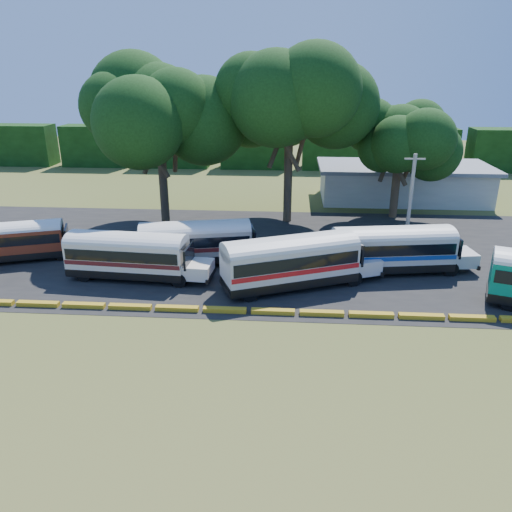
# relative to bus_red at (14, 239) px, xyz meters

# --- Properties ---
(ground) EXTENTS (160.00, 160.00, 0.00)m
(ground) POSITION_rel_bus_red_xyz_m (15.95, -8.65, -1.77)
(ground) COLOR #3E501A
(ground) RESTS_ON ground
(asphalt_strip) EXTENTS (64.00, 24.00, 0.02)m
(asphalt_strip) POSITION_rel_bus_red_xyz_m (16.95, 3.35, -1.76)
(asphalt_strip) COLOR black
(asphalt_strip) RESTS_ON ground
(curb) EXTENTS (53.70, 0.45, 0.30)m
(curb) POSITION_rel_bus_red_xyz_m (15.95, -7.65, -1.62)
(curb) COLOR gold
(curb) RESTS_ON ground
(terminal_building) EXTENTS (19.00, 9.00, 4.00)m
(terminal_building) POSITION_rel_bus_red_xyz_m (33.95, 21.35, 0.26)
(terminal_building) COLOR beige
(terminal_building) RESTS_ON ground
(treeline_backdrop) EXTENTS (130.00, 4.00, 6.00)m
(treeline_backdrop) POSITION_rel_bus_red_xyz_m (15.95, 39.35, 1.23)
(treeline_backdrop) COLOR black
(treeline_backdrop) RESTS_ON ground
(bus_red) EXTENTS (9.63, 5.28, 3.09)m
(bus_red) POSITION_rel_bus_red_xyz_m (0.00, 0.00, 0.00)
(bus_red) COLOR black
(bus_red) RESTS_ON ground
(bus_cream_west) EXTENTS (10.51, 3.30, 3.40)m
(bus_cream_west) POSITION_rel_bus_red_xyz_m (10.13, -2.81, 0.15)
(bus_cream_west) COLOR black
(bus_cream_west) RESTS_ON ground
(bus_cream_east) EXTENTS (10.53, 4.62, 3.36)m
(bus_cream_east) POSITION_rel_bus_red_xyz_m (14.41, 0.41, 0.13)
(bus_cream_east) COLOR black
(bus_cream_east) RESTS_ON ground
(bus_white_red) EXTENTS (11.42, 6.86, 3.69)m
(bus_white_red) POSITION_rel_bus_red_xyz_m (21.64, -3.56, 0.31)
(bus_white_red) COLOR black
(bus_white_red) RESTS_ON ground
(bus_white_blue) EXTENTS (10.90, 4.26, 3.49)m
(bus_white_blue) POSITION_rel_bus_red_xyz_m (29.12, -0.29, 0.20)
(bus_white_blue) COLOR black
(bus_white_blue) RESTS_ON ground
(tree_west) EXTENTS (10.71, 10.71, 14.70)m
(tree_west) POSITION_rel_bus_red_xyz_m (9.34, 10.43, 8.95)
(tree_west) COLOR #362B1B
(tree_west) RESTS_ON ground
(tree_center) EXTENTS (10.91, 10.91, 15.70)m
(tree_center) POSITION_rel_bus_red_xyz_m (21.06, 12.14, 9.87)
(tree_center) COLOR #362B1B
(tree_center) RESTS_ON ground
(tree_east) EXTENTS (7.92, 7.92, 11.01)m
(tree_east) POSITION_rel_bus_red_xyz_m (31.73, 14.34, 6.27)
(tree_east) COLOR #362B1B
(tree_east) RESTS_ON ground
(utility_pole) EXTENTS (1.60, 0.30, 7.91)m
(utility_pole) POSITION_rel_bus_red_xyz_m (31.02, 4.86, 2.29)
(utility_pole) COLOR gray
(utility_pole) RESTS_ON ground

